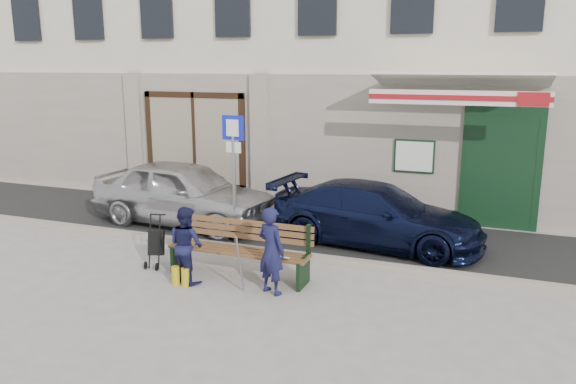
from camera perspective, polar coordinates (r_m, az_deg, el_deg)
The scene contains 11 objects.
ground at distance 9.20m, azimuth -6.97°, elevation -9.12°, with size 80.00×80.00×0.00m, color #9E9991.
asphalt_lane at distance 11.87m, azimuth -0.00°, elevation -3.90°, with size 60.00×3.20×0.01m, color #282828.
curb at distance 10.44m, azimuth -3.14°, elevation -5.98°, with size 60.00×0.18×0.12m, color #9E9384.
building at distance 16.55m, azimuth 6.97°, elevation 18.14°, with size 20.00×8.27×10.00m.
car_silver at distance 12.37m, azimuth -10.54°, elevation -0.07°, with size 1.67×4.15×1.41m, color silver.
car_navy at distance 10.95m, azimuth 8.91°, elevation -2.28°, with size 1.67×4.11×1.19m, color black.
parking_sign at distance 10.71m, azimuth -5.54°, elevation 3.28°, with size 0.46×0.09×2.49m.
bench at distance 9.27m, azimuth -5.25°, elevation -5.88°, with size 2.40×1.17×0.98m.
man at distance 8.52m, azimuth -1.71°, elevation -5.97°, with size 0.50×0.33×1.36m, color #15163B.
woman at distance 9.13m, azimuth -10.30°, elevation -5.26°, with size 0.60×0.47×1.24m, color #15173B.
stroller at distance 9.96m, azimuth -13.26°, elevation -5.18°, with size 0.33×0.42×0.91m.
Camera 1 is at (4.04, -7.52, 3.43)m, focal length 35.00 mm.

